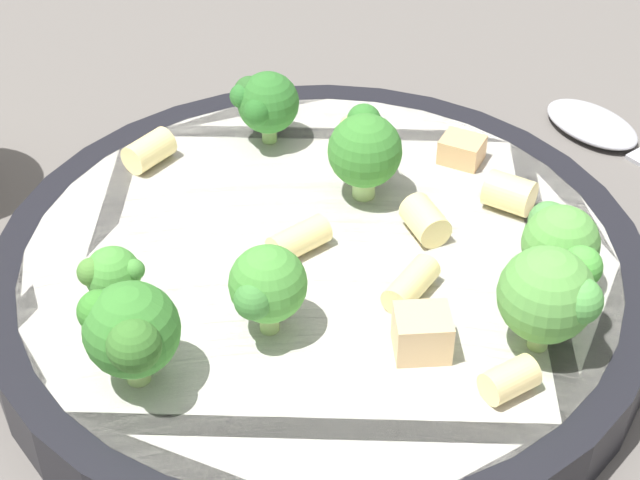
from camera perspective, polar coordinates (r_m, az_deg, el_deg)
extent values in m
plane|color=#5B5651|center=(0.50, 0.00, -3.47)|extent=(2.00, 2.00, 0.00)
cylinder|color=black|center=(0.49, 0.00, -2.22)|extent=(0.30, 0.30, 0.03)
cylinder|color=white|center=(0.48, 0.00, -1.19)|extent=(0.27, 0.27, 0.01)
torus|color=black|center=(0.48, 0.00, -1.10)|extent=(0.29, 0.29, 0.00)
cylinder|color=#84AD60|center=(0.55, -2.73, 5.87)|extent=(0.01, 0.01, 0.01)
sphere|color=#2D6B28|center=(0.55, -2.78, 7.33)|extent=(0.03, 0.03, 0.03)
sphere|color=#2B6829|center=(0.54, -4.18, 7.67)|extent=(0.01, 0.01, 0.01)
sphere|color=#2C5D27|center=(0.55, -3.78, 7.89)|extent=(0.02, 0.02, 0.02)
sphere|color=#276123|center=(0.53, -3.36, 6.85)|extent=(0.01, 0.01, 0.01)
cylinder|color=#93B766|center=(0.43, -9.72, -6.63)|extent=(0.01, 0.01, 0.01)
sphere|color=#387A2D|center=(0.41, -10.02, -4.73)|extent=(0.04, 0.04, 0.04)
sphere|color=#376D29|center=(0.40, -9.89, -5.56)|extent=(0.02, 0.02, 0.02)
sphere|color=#387E2A|center=(0.41, -11.72, -3.75)|extent=(0.02, 0.02, 0.02)
cylinder|color=#9EC175|center=(0.52, 1.87, 3.19)|extent=(0.01, 0.01, 0.01)
sphere|color=#387A2D|center=(0.51, 1.91, 4.91)|extent=(0.04, 0.04, 0.04)
sphere|color=#317B2E|center=(0.50, 3.01, 4.78)|extent=(0.02, 0.02, 0.02)
sphere|color=#31712A|center=(0.51, 2.35, 6.37)|extent=(0.02, 0.02, 0.02)
sphere|color=#39722E|center=(0.50, 3.31, 5.42)|extent=(0.01, 0.01, 0.01)
cylinder|color=#93B766|center=(0.44, 11.63, -4.83)|extent=(0.01, 0.01, 0.02)
sphere|color=#569942|center=(0.43, 11.97, -2.87)|extent=(0.04, 0.04, 0.04)
sphere|color=green|center=(0.43, 13.63, -1.75)|extent=(0.02, 0.02, 0.02)
sphere|color=#4F9A45|center=(0.42, 13.63, -3.15)|extent=(0.02, 0.02, 0.02)
cylinder|color=#9EC175|center=(0.47, 12.42, -1.82)|extent=(0.01, 0.01, 0.01)
sphere|color=#569942|center=(0.46, 12.71, -0.18)|extent=(0.03, 0.03, 0.03)
sphere|color=#4E8944|center=(0.47, 12.08, 0.98)|extent=(0.02, 0.02, 0.02)
sphere|color=#4B9B3F|center=(0.46, 13.67, -0.57)|extent=(0.01, 0.01, 0.01)
cylinder|color=#93B766|center=(0.46, -10.77, -3.20)|extent=(0.01, 0.01, 0.01)
sphere|color=#478E38|center=(0.45, -11.00, -1.79)|extent=(0.02, 0.02, 0.02)
sphere|color=#448636|center=(0.44, -9.89, -1.57)|extent=(0.01, 0.01, 0.01)
sphere|color=#4A7F32|center=(0.45, -12.10, -1.68)|extent=(0.01, 0.01, 0.01)
sphere|color=#448B36|center=(0.45, -12.13, -1.63)|extent=(0.01, 0.01, 0.01)
cylinder|color=#93B766|center=(0.44, -2.71, -4.08)|extent=(0.01, 0.01, 0.01)
sphere|color=#478E38|center=(0.43, -2.78, -2.35)|extent=(0.03, 0.03, 0.03)
sphere|color=#477D33|center=(0.44, -3.08, -1.27)|extent=(0.01, 0.01, 0.01)
sphere|color=#3D7C35|center=(0.42, -3.97, -3.11)|extent=(0.02, 0.02, 0.02)
cylinder|color=#E0C67F|center=(0.46, 4.88, -2.37)|extent=(0.03, 0.02, 0.01)
cylinder|color=#E0C67F|center=(0.42, 10.07, -7.35)|extent=(0.03, 0.02, 0.01)
cylinder|color=#E0C67F|center=(0.48, -0.98, 0.23)|extent=(0.03, 0.02, 0.01)
cylinder|color=#E0C67F|center=(0.51, 10.07, 2.48)|extent=(0.02, 0.02, 0.02)
cylinder|color=#E0C67F|center=(0.55, 1.75, 5.46)|extent=(0.03, 0.02, 0.02)
cylinder|color=#E0C67F|center=(0.54, -9.11, 4.73)|extent=(0.03, 0.02, 0.02)
cylinder|color=#E0C67F|center=(0.49, 5.63, 1.05)|extent=(0.03, 0.03, 0.02)
cube|color=tan|center=(0.54, 7.57, 4.79)|extent=(0.02, 0.02, 0.01)
cube|color=tan|center=(0.43, 5.47, -4.96)|extent=(0.03, 0.03, 0.02)
ellipsoid|color=#B2B2B7|center=(0.63, 14.29, 6.02)|extent=(0.06, 0.07, 0.01)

